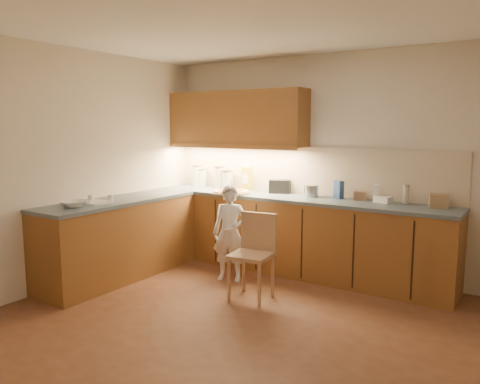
{
  "coord_description": "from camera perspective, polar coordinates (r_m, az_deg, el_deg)",
  "views": [
    {
      "loc": [
        2.12,
        -3.26,
        1.75
      ],
      "look_at": [
        -0.8,
        1.2,
        1.0
      ],
      "focal_mm": 35.0,
      "sensor_mm": 36.0,
      "label": 1
    }
  ],
  "objects": [
    {
      "name": "canister_c",
      "position": [
        6.36,
        -2.49,
        1.86
      ],
      "size": [
        0.16,
        0.16,
        0.3
      ],
      "rotation": [
        0.0,
        0.0,
        -0.3
      ],
      "color": "beige",
      "rests_on": "l_counter"
    },
    {
      "name": "oil_jug",
      "position": [
        6.1,
        0.85,
        1.74
      ],
      "size": [
        0.13,
        0.1,
        0.36
      ],
      "rotation": [
        0.0,
        0.0,
        -0.11
      ],
      "color": "gold",
      "rests_on": "l_counter"
    },
    {
      "name": "white_bottle",
      "position": [
        5.4,
        16.28,
        -0.15
      ],
      "size": [
        0.08,
        0.08,
        0.19
      ],
      "primitive_type": "cube",
      "rotation": [
        0.0,
        0.0,
        0.31
      ],
      "color": "white",
      "rests_on": "l_counter"
    },
    {
      "name": "l_counter",
      "position": [
        5.59,
        -0.79,
        -5.33
      ],
      "size": [
        3.77,
        2.62,
        0.92
      ],
      "color": "brown",
      "rests_on": "ground"
    },
    {
      "name": "wooden_chair",
      "position": [
        4.8,
        1.74,
        -7.02
      ],
      "size": [
        0.43,
        0.43,
        0.87
      ],
      "rotation": [
        0.0,
        0.0,
        0.11
      ],
      "color": "tan",
      "rests_on": "ground"
    },
    {
      "name": "mixing_bowl",
      "position": [
        5.15,
        -19.66,
        -1.38
      ],
      "size": [
        0.33,
        0.33,
        0.06
      ],
      "primitive_type": "imported",
      "rotation": [
        0.0,
        0.0,
        -0.3
      ],
      "color": "white",
      "rests_on": "l_counter"
    },
    {
      "name": "spice_jar_b",
      "position": [
        5.37,
        -15.53,
        -0.74
      ],
      "size": [
        0.08,
        0.08,
        0.08
      ],
      "primitive_type": "cylinder",
      "rotation": [
        0.0,
        0.0,
        0.3
      ],
      "color": "white",
      "rests_on": "l_counter"
    },
    {
      "name": "card_box_a",
      "position": [
        5.47,
        14.43,
        -0.46
      ],
      "size": [
        0.16,
        0.14,
        0.1
      ],
      "primitive_type": "cube",
      "rotation": [
        0.0,
        0.0,
        0.33
      ],
      "color": "#A97F5B",
      "rests_on": "l_counter"
    },
    {
      "name": "upper_cabinets",
      "position": [
        6.12,
        -0.53,
        8.92
      ],
      "size": [
        1.95,
        0.36,
        0.73
      ],
      "color": "brown",
      "rests_on": "ground"
    },
    {
      "name": "dough_cloth",
      "position": [
        5.33,
        -17.2,
        -1.2
      ],
      "size": [
        0.32,
        0.27,
        0.02
      ],
      "primitive_type": "cube",
      "rotation": [
        0.0,
        0.0,
        -0.11
      ],
      "color": "silver",
      "rests_on": "l_counter"
    },
    {
      "name": "spice_jar_a",
      "position": [
        5.38,
        -17.71,
        -0.8
      ],
      "size": [
        0.08,
        0.08,
        0.09
      ],
      "primitive_type": "cylinder",
      "rotation": [
        0.0,
        0.0,
        0.36
      ],
      "color": "white",
      "rests_on": "l_counter"
    },
    {
      "name": "canister_a",
      "position": [
        6.58,
        -5.23,
        2.03
      ],
      "size": [
        0.15,
        0.15,
        0.29
      ],
      "rotation": [
        0.0,
        0.0,
        0.21
      ],
      "color": "white",
      "rests_on": "l_counter"
    },
    {
      "name": "backsplash",
      "position": [
        5.84,
        7.74,
        2.62
      ],
      "size": [
        3.75,
        0.02,
        0.58
      ],
      "primitive_type": "cube",
      "color": "beige",
      "rests_on": "l_counter"
    },
    {
      "name": "canister_b",
      "position": [
        6.57,
        -4.65,
        1.81
      ],
      "size": [
        0.14,
        0.14,
        0.25
      ],
      "rotation": [
        0.0,
        0.0,
        -0.07
      ],
      "color": "white",
      "rests_on": "l_counter"
    },
    {
      "name": "toaster",
      "position": [
        5.88,
        4.88,
        0.69
      ],
      "size": [
        0.3,
        0.23,
        0.17
      ],
      "rotation": [
        0.0,
        0.0,
        0.36
      ],
      "color": "black",
      "rests_on": "l_counter"
    },
    {
      "name": "steel_pot",
      "position": [
        5.63,
        8.69,
        0.15
      ],
      "size": [
        0.18,
        0.18,
        0.14
      ],
      "color": "#ABAAAF",
      "rests_on": "l_counter"
    },
    {
      "name": "card_box_b",
      "position": [
        5.21,
        23.08,
        -1.02
      ],
      "size": [
        0.21,
        0.18,
        0.14
      ],
      "primitive_type": "cube",
      "rotation": [
        0.0,
        0.0,
        0.22
      ],
      "color": "#A68459",
      "rests_on": "l_counter"
    },
    {
      "name": "tall_jar",
      "position": [
        5.34,
        19.57,
        -0.26
      ],
      "size": [
        0.07,
        0.07,
        0.21
      ],
      "rotation": [
        0.0,
        0.0,
        0.04
      ],
      "color": "silver",
      "rests_on": "l_counter"
    },
    {
      "name": "blue_box",
      "position": [
        5.54,
        11.94,
        0.29
      ],
      "size": [
        0.12,
        0.11,
        0.2
      ],
      "primitive_type": "cube",
      "rotation": [
        0.0,
        0.0,
        -0.43
      ],
      "color": "#305391",
      "rests_on": "l_counter"
    },
    {
      "name": "child",
      "position": [
        5.33,
        -1.22,
        -5.02
      ],
      "size": [
        0.46,
        0.38,
        1.1
      ],
      "primitive_type": "imported",
      "rotation": [
        0.0,
        0.0,
        0.33
      ],
      "color": "white",
      "rests_on": "ground"
    },
    {
      "name": "canister_d",
      "position": [
        6.27,
        -1.53,
        1.57
      ],
      "size": [
        0.16,
        0.16,
        0.25
      ],
      "rotation": [
        0.0,
        0.0,
        0.27
      ],
      "color": "beige",
      "rests_on": "l_counter"
    },
    {
      "name": "pizza_on_board",
      "position": [
        5.82,
        -1.11,
        0.02
      ],
      "size": [
        0.48,
        0.48,
        0.2
      ],
      "rotation": [
        0.0,
        0.0,
        0.31
      ],
      "color": "#A47A52",
      "rests_on": "l_counter"
    },
    {
      "name": "room",
      "position": [
        3.89,
        0.19,
        6.92
      ],
      "size": [
        4.54,
        4.5,
        2.62
      ],
      "color": "brown",
      "rests_on": "ground"
    },
    {
      "name": "flat_pack",
      "position": [
        5.36,
        17.04,
        -0.88
      ],
      "size": [
        0.2,
        0.16,
        0.07
      ],
      "primitive_type": "cube",
      "rotation": [
        0.0,
        0.0,
        -0.25
      ],
      "color": "white",
      "rests_on": "l_counter"
    }
  ]
}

